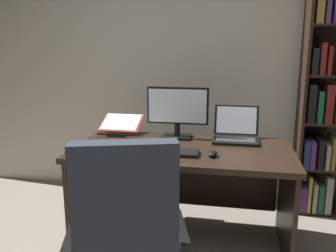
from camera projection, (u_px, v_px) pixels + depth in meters
name	position (u px, v px, depth m)	size (l,w,h in m)	color
wall_back	(203.00, 54.00, 3.34)	(4.86, 0.12, 2.72)	beige
desk	(184.00, 171.00, 2.64)	(1.53, 0.78, 0.74)	black
monitor	(178.00, 113.00, 2.75)	(0.48, 0.16, 0.40)	black
laptop	(236.00, 133.00, 2.71)	(0.34, 0.31, 0.25)	black
keyboard	(167.00, 152.00, 2.38)	(0.42, 0.15, 0.02)	black
computer_mouse	(212.00, 153.00, 2.32)	(0.06, 0.10, 0.04)	black
reading_stand_with_book	(121.00, 124.00, 2.94)	(0.33, 0.30, 0.13)	black
open_binder	(118.00, 152.00, 2.39)	(0.50, 0.40, 0.02)	green
notepad	(155.00, 143.00, 2.63)	(0.15, 0.21, 0.01)	silver
pen	(157.00, 142.00, 2.62)	(0.01, 0.01, 0.14)	black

